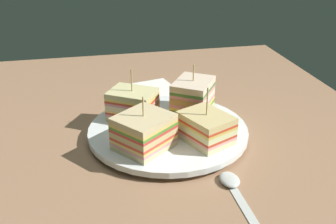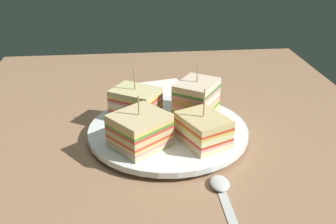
# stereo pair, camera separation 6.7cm
# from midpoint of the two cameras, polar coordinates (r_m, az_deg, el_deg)

# --- Properties ---
(ground_plane) EXTENTS (0.99, 0.81, 0.02)m
(ground_plane) POSITION_cam_midpoint_polar(r_m,az_deg,el_deg) (0.70, -2.76, -4.27)
(ground_plane) COLOR #9D7454
(plate) EXTENTS (0.28, 0.28, 0.02)m
(plate) POSITION_cam_midpoint_polar(r_m,az_deg,el_deg) (0.69, -2.79, -2.84)
(plate) COLOR white
(plate) RESTS_ON ground_plane
(sandwich_wedge_0) EXTENTS (0.10, 0.09, 0.09)m
(sandwich_wedge_0) POSITION_cam_midpoint_polar(r_m,az_deg,el_deg) (0.64, 2.44, -2.34)
(sandwich_wedge_0) COLOR beige
(sandwich_wedge_0) RESTS_ON plate
(sandwich_wedge_1) EXTENTS (0.10, 0.10, 0.09)m
(sandwich_wedge_1) POSITION_cam_midpoint_polar(r_m,az_deg,el_deg) (0.72, 0.93, 2.10)
(sandwich_wedge_1) COLOR #DDC17C
(sandwich_wedge_1) RESTS_ON plate
(sandwich_wedge_2) EXTENTS (0.09, 0.10, 0.09)m
(sandwich_wedge_2) POSITION_cam_midpoint_polar(r_m,az_deg,el_deg) (0.71, -7.76, 1.04)
(sandwich_wedge_2) COLOR beige
(sandwich_wedge_2) RESTS_ON plate
(sandwich_wedge_3) EXTENTS (0.11, 0.11, 0.09)m
(sandwich_wedge_3) POSITION_cam_midpoint_polar(r_m,az_deg,el_deg) (0.62, -6.57, -2.92)
(sandwich_wedge_3) COLOR beige
(sandwich_wedge_3) RESTS_ON plate
(chip_pile) EXTENTS (0.07, 0.07, 0.02)m
(chip_pile) POSITION_cam_midpoint_polar(r_m,az_deg,el_deg) (0.67, -3.30, -1.75)
(chip_pile) COLOR #EDD379
(chip_pile) RESTS_ON plate
(spoon) EXTENTS (0.15, 0.03, 0.01)m
(spoon) POSITION_cam_midpoint_polar(r_m,az_deg,el_deg) (0.57, 6.04, -10.77)
(spoon) COLOR silver
(spoon) RESTS_ON ground_plane
(napkin) EXTENTS (0.15, 0.15, 0.01)m
(napkin) POSITION_cam_midpoint_polar(r_m,az_deg,el_deg) (0.87, -4.98, 2.93)
(napkin) COLOR white
(napkin) RESTS_ON ground_plane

